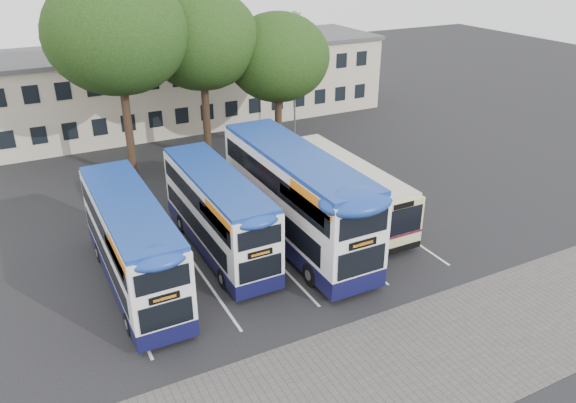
{
  "coord_description": "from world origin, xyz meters",
  "views": [
    {
      "loc": [
        -13.71,
        -16.83,
        13.87
      ],
      "look_at": [
        -2.37,
        5.0,
        2.21
      ],
      "focal_mm": 35.0,
      "sensor_mm": 36.0,
      "label": 1
    }
  ],
  "objects_px": {
    "lamp_post": "(295,67)",
    "tree_right": "(278,57)",
    "tree_left": "(117,33)",
    "bus_single": "(342,186)",
    "bus_dd_left": "(132,240)",
    "bus_dd_mid": "(218,209)",
    "tree_mid": "(201,40)",
    "bus_dd_right": "(295,194)"
  },
  "relations": [
    {
      "from": "tree_left",
      "to": "bus_dd_left",
      "type": "xyz_separation_m",
      "value": [
        -2.81,
        -12.23,
        -6.62
      ]
    },
    {
      "from": "tree_mid",
      "to": "bus_dd_left",
      "type": "height_order",
      "value": "tree_mid"
    },
    {
      "from": "tree_left",
      "to": "bus_dd_mid",
      "type": "distance_m",
      "value": 12.99
    },
    {
      "from": "lamp_post",
      "to": "tree_mid",
      "type": "bearing_deg",
      "value": -164.98
    },
    {
      "from": "bus_dd_mid",
      "to": "bus_single",
      "type": "height_order",
      "value": "bus_dd_mid"
    },
    {
      "from": "tree_left",
      "to": "tree_mid",
      "type": "distance_m",
      "value": 5.54
    },
    {
      "from": "tree_left",
      "to": "tree_right",
      "type": "bearing_deg",
      "value": 0.84
    },
    {
      "from": "bus_dd_left",
      "to": "bus_dd_right",
      "type": "relative_size",
      "value": 0.86
    },
    {
      "from": "lamp_post",
      "to": "tree_right",
      "type": "height_order",
      "value": "tree_right"
    },
    {
      "from": "tree_left",
      "to": "bus_dd_right",
      "type": "height_order",
      "value": "tree_left"
    },
    {
      "from": "tree_left",
      "to": "bus_dd_mid",
      "type": "height_order",
      "value": "tree_left"
    },
    {
      "from": "tree_mid",
      "to": "tree_left",
      "type": "bearing_deg",
      "value": -169.21
    },
    {
      "from": "bus_dd_left",
      "to": "bus_dd_right",
      "type": "height_order",
      "value": "bus_dd_right"
    },
    {
      "from": "bus_dd_right",
      "to": "bus_dd_mid",
      "type": "bearing_deg",
      "value": 165.24
    },
    {
      "from": "bus_single",
      "to": "bus_dd_mid",
      "type": "bearing_deg",
      "value": -175.78
    },
    {
      "from": "tree_left",
      "to": "tree_right",
      "type": "height_order",
      "value": "tree_left"
    },
    {
      "from": "tree_mid",
      "to": "bus_dd_right",
      "type": "height_order",
      "value": "tree_mid"
    },
    {
      "from": "bus_dd_left",
      "to": "bus_dd_mid",
      "type": "distance_m",
      "value": 4.48
    },
    {
      "from": "bus_dd_left",
      "to": "bus_single",
      "type": "relative_size",
      "value": 0.96
    },
    {
      "from": "bus_dd_left",
      "to": "tree_left",
      "type": "bearing_deg",
      "value": 77.05
    },
    {
      "from": "tree_mid",
      "to": "bus_dd_left",
      "type": "relative_size",
      "value": 1.14
    },
    {
      "from": "tree_left",
      "to": "tree_mid",
      "type": "xyz_separation_m",
      "value": [
        5.37,
        1.02,
        -0.91
      ]
    },
    {
      "from": "lamp_post",
      "to": "tree_left",
      "type": "distance_m",
      "value": 14.1
    },
    {
      "from": "tree_left",
      "to": "tree_mid",
      "type": "height_order",
      "value": "tree_left"
    },
    {
      "from": "tree_right",
      "to": "bus_single",
      "type": "distance_m",
      "value": 11.8
    },
    {
      "from": "lamp_post",
      "to": "tree_left",
      "type": "xyz_separation_m",
      "value": [
        -13.21,
        -3.13,
        3.79
      ]
    },
    {
      "from": "tree_right",
      "to": "bus_single",
      "type": "height_order",
      "value": "tree_right"
    },
    {
      "from": "bus_dd_left",
      "to": "bus_single",
      "type": "bearing_deg",
      "value": 8.47
    },
    {
      "from": "lamp_post",
      "to": "tree_left",
      "type": "height_order",
      "value": "tree_left"
    },
    {
      "from": "lamp_post",
      "to": "bus_single",
      "type": "bearing_deg",
      "value": -107.89
    },
    {
      "from": "tree_left",
      "to": "bus_single",
      "type": "relative_size",
      "value": 1.22
    },
    {
      "from": "tree_right",
      "to": "bus_dd_mid",
      "type": "xyz_separation_m",
      "value": [
        -8.8,
        -11.19,
        -4.39
      ]
    },
    {
      "from": "lamp_post",
      "to": "bus_dd_mid",
      "type": "height_order",
      "value": "lamp_post"
    },
    {
      "from": "lamp_post",
      "to": "tree_right",
      "type": "xyz_separation_m",
      "value": [
        -2.9,
        -2.98,
        1.49
      ]
    },
    {
      "from": "tree_left",
      "to": "bus_dd_left",
      "type": "height_order",
      "value": "tree_left"
    },
    {
      "from": "tree_right",
      "to": "bus_dd_mid",
      "type": "bearing_deg",
      "value": -128.2
    },
    {
      "from": "bus_dd_left",
      "to": "bus_dd_mid",
      "type": "height_order",
      "value": "bus_dd_left"
    },
    {
      "from": "bus_dd_right",
      "to": "tree_right",
      "type": "bearing_deg",
      "value": 67.05
    },
    {
      "from": "bus_dd_mid",
      "to": "bus_single",
      "type": "bearing_deg",
      "value": 4.22
    },
    {
      "from": "bus_dd_mid",
      "to": "bus_single",
      "type": "relative_size",
      "value": 0.93
    },
    {
      "from": "tree_right",
      "to": "bus_dd_right",
      "type": "distance_m",
      "value": 13.78
    },
    {
      "from": "lamp_post",
      "to": "tree_left",
      "type": "bearing_deg",
      "value": -166.68
    }
  ]
}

